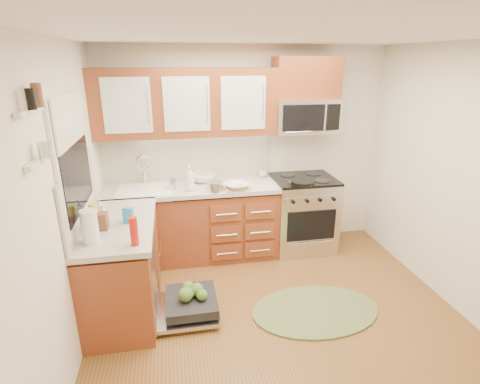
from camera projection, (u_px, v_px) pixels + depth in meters
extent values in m
plane|color=brown|center=(282.00, 324.00, 3.50)|extent=(3.50, 3.50, 0.00)
plane|color=white|center=(295.00, 35.00, 2.66)|extent=(3.50, 3.50, 0.00)
cube|color=silver|center=(246.00, 151.00, 4.70)|extent=(3.50, 0.04, 2.50)
cube|color=silver|center=(422.00, 354.00, 1.46)|extent=(3.50, 0.04, 2.50)
cube|color=silver|center=(62.00, 214.00, 2.78)|extent=(0.04, 3.50, 2.50)
cube|color=silver|center=(473.00, 186.00, 3.38)|extent=(0.04, 3.50, 2.50)
cube|color=brown|center=(192.00, 225.00, 4.58)|extent=(2.05, 0.60, 0.85)
cube|color=brown|center=(123.00, 270.00, 3.59)|extent=(0.60, 1.25, 0.85)
cube|color=beige|center=(190.00, 188.00, 4.41)|extent=(2.07, 0.64, 0.05)
cube|color=beige|center=(118.00, 225.00, 3.44)|extent=(0.64, 1.27, 0.05)
cube|color=#B5B3A3|center=(188.00, 157.00, 4.58)|extent=(2.05, 0.02, 0.57)
cube|color=#B5B3A3|center=(80.00, 195.00, 3.28)|extent=(0.02, 1.25, 0.57)
cube|color=brown|center=(306.00, 78.00, 4.36)|extent=(0.76, 0.35, 0.47)
cube|color=white|center=(70.00, 119.00, 3.04)|extent=(0.02, 0.96, 0.40)
cube|color=white|center=(30.00, 111.00, 2.19)|extent=(0.04, 0.40, 0.03)
cube|color=white|center=(39.00, 161.00, 2.29)|extent=(0.04, 0.40, 0.03)
cylinder|color=black|center=(302.00, 183.00, 4.36)|extent=(0.34, 0.34, 0.05)
cylinder|color=silver|center=(215.00, 186.00, 4.22)|extent=(0.19, 0.19, 0.11)
cube|color=tan|center=(235.00, 189.00, 4.28)|extent=(0.27, 0.18, 0.02)
cylinder|color=silver|center=(172.00, 184.00, 4.27)|extent=(0.11, 0.11, 0.14)
cylinder|color=white|center=(90.00, 227.00, 3.00)|extent=(0.16, 0.16, 0.28)
cylinder|color=yellow|center=(94.00, 216.00, 3.28)|extent=(0.10, 0.10, 0.23)
cylinder|color=red|center=(134.00, 231.00, 2.97)|extent=(0.08, 0.08, 0.24)
cube|color=brown|center=(99.00, 221.00, 3.27)|extent=(0.16, 0.12, 0.15)
cube|color=#2989C1|center=(128.00, 215.00, 3.40)|extent=(0.10, 0.08, 0.15)
imported|color=#999999|center=(237.00, 186.00, 4.30)|extent=(0.36, 0.36, 0.07)
imported|color=#999999|center=(203.00, 178.00, 4.56)|extent=(0.41, 0.41, 0.10)
imported|color=#999999|center=(263.00, 174.00, 4.74)|extent=(0.11, 0.11, 0.09)
imported|color=#999999|center=(190.00, 179.00, 4.21)|extent=(0.12, 0.12, 0.29)
imported|color=#999999|center=(99.00, 208.00, 3.52)|extent=(0.09, 0.09, 0.19)
imported|color=#999999|center=(95.00, 217.00, 3.30)|extent=(0.18, 0.18, 0.19)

